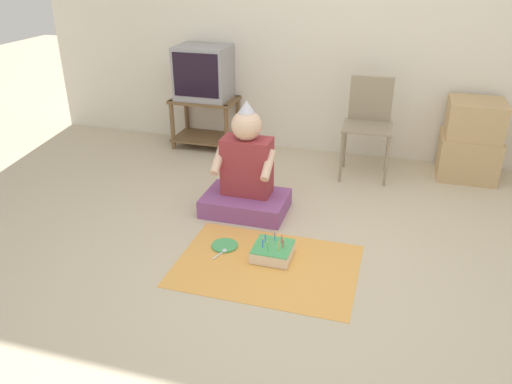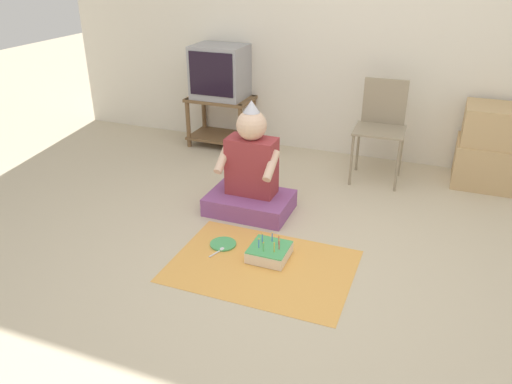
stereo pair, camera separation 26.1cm
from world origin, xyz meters
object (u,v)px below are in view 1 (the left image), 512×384
cardboard_box_stack (471,141)px  birthday_cake (273,251)px  tv (203,73)px  person_seated (246,177)px  paper_plate (225,245)px  folding_chair (369,119)px

cardboard_box_stack → birthday_cake: cardboard_box_stack is taller
tv → person_seated: (0.83, -1.26, -0.48)m
cardboard_box_stack → person_seated: (-1.70, -1.20, -0.05)m
birthday_cake → paper_plate: size_ratio=1.40×
birthday_cake → paper_plate: bearing=174.8°
folding_chair → cardboard_box_stack: 0.92m
cardboard_box_stack → paper_plate: size_ratio=3.82×
person_seated → birthday_cake: 0.74m
folding_chair → cardboard_box_stack: bearing=12.5°
birthday_cake → cardboard_box_stack: bearing=53.5°
folding_chair → birthday_cake: (-0.44, -1.60, -0.47)m
tv → paper_plate: bearing=-65.0°
cardboard_box_stack → paper_plate: bearing=-133.6°
folding_chair → birthday_cake: size_ratio=3.39×
person_seated → paper_plate: bearing=-88.2°
folding_chair → paper_plate: size_ratio=4.75×
person_seated → paper_plate: 0.63m
person_seated → folding_chair: bearing=51.0°
cardboard_box_stack → birthday_cake: size_ratio=2.73×
paper_plate → cardboard_box_stack: bearing=46.4°
folding_chair → person_seated: person_seated is taller
folding_chair → person_seated: size_ratio=0.99×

